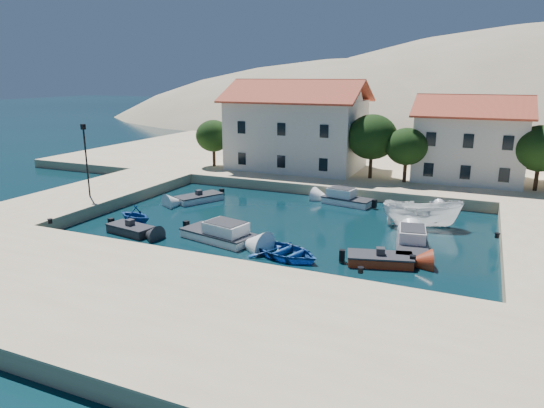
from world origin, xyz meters
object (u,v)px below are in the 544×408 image
(cabin_cruiser_south, at_px, (218,233))
(rowboat_south, at_px, (285,257))
(cabin_cruiser_east, at_px, (412,245))
(boat_east, at_px, (421,226))
(lamppost, at_px, (86,154))
(building_left, at_px, (297,124))
(building_mid, at_px, (470,137))

(cabin_cruiser_south, xyz_separation_m, rowboat_south, (5.54, -1.18, -0.48))
(cabin_cruiser_east, bearing_deg, boat_east, -7.56)
(lamppost, xyz_separation_m, boat_east, (27.07, 5.89, -4.75))
(rowboat_south, height_order, cabin_cruiser_east, cabin_cruiser_east)
(cabin_cruiser_south, relative_size, cabin_cruiser_east, 1.12)
(building_left, relative_size, cabin_cruiser_east, 2.86)
(building_mid, height_order, cabin_cruiser_south, building_mid)
(cabin_cruiser_south, distance_m, cabin_cruiser_east, 13.11)
(cabin_cruiser_east, height_order, boat_east, cabin_cruiser_east)
(building_left, height_order, cabin_cruiser_south, building_left)
(building_left, relative_size, boat_east, 2.51)
(building_mid, height_order, boat_east, building_mid)
(cabin_cruiser_east, bearing_deg, rowboat_south, 111.15)
(rowboat_south, distance_m, cabin_cruiser_east, 8.35)
(rowboat_south, height_order, boat_east, boat_east)
(building_left, xyz_separation_m, cabin_cruiser_east, (15.69, -20.05, -5.46))
(building_mid, distance_m, rowboat_south, 27.44)
(building_left, bearing_deg, building_mid, 3.18)
(boat_east, bearing_deg, building_left, 35.92)
(building_left, xyz_separation_m, rowboat_south, (8.45, -24.19, -5.94))
(lamppost, bearing_deg, building_left, 60.10)
(building_mid, relative_size, rowboat_south, 2.18)
(building_left, bearing_deg, lamppost, -119.90)
(building_mid, bearing_deg, cabin_cruiser_east, -96.27)
(boat_east, bearing_deg, cabin_cruiser_south, 113.22)
(building_mid, bearing_deg, building_left, -176.82)
(building_left, distance_m, boat_east, 21.83)
(lamppost, relative_size, cabin_cruiser_east, 1.21)
(lamppost, height_order, cabin_cruiser_east, lamppost)
(cabin_cruiser_south, xyz_separation_m, boat_east, (12.66, 8.90, -0.48))
(lamppost, bearing_deg, cabin_cruiser_east, -0.10)
(building_mid, height_order, lamppost, building_mid)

